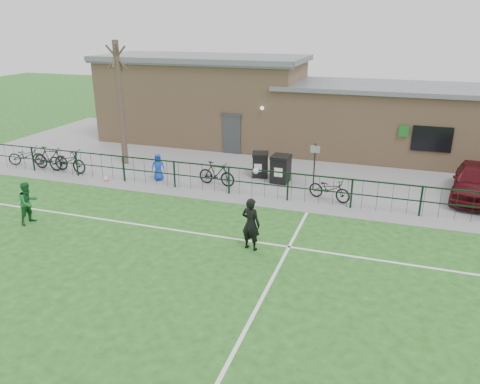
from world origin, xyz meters
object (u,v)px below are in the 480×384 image
(bicycle_b, at_px, (51,158))
(bicycle_c, at_px, (67,161))
(wheelie_bin_right, at_px, (281,170))
(bicycle_a, at_px, (27,156))
(car_maroon, at_px, (476,181))
(outfield_player, at_px, (28,203))
(sign_post, at_px, (314,167))
(wheelie_bin_left, at_px, (260,165))
(bare_tree, at_px, (121,104))
(ball_ground, at_px, (106,179))
(bicycle_e, at_px, (329,189))
(bicycle_d, at_px, (217,174))
(spectator_child, at_px, (158,167))

(bicycle_b, bearing_deg, bicycle_c, -101.11)
(wheelie_bin_right, height_order, bicycle_a, wheelie_bin_right)
(car_maroon, xyz_separation_m, outfield_player, (-15.36, -7.75, 0.02))
(bicycle_a, bearing_deg, bicycle_c, -120.30)
(sign_post, relative_size, bicycle_b, 1.07)
(bicycle_c, bearing_deg, wheelie_bin_left, -73.61)
(bare_tree, distance_m, car_maroon, 16.30)
(car_maroon, xyz_separation_m, ball_ground, (-15.46, -2.93, -0.62))
(wheelie_bin_left, xyz_separation_m, ball_ground, (-6.41, -2.90, -0.42))
(wheelie_bin_left, relative_size, bicycle_b, 0.56)
(bicycle_a, bearing_deg, bicycle_e, -112.73)
(sign_post, relative_size, bicycle_c, 0.95)
(bicycle_d, relative_size, outfield_player, 1.14)
(bare_tree, height_order, bicycle_b, bare_tree)
(bare_tree, xyz_separation_m, spectator_child, (2.88, -1.86, -2.37))
(outfield_player, bearing_deg, bicycle_a, 51.88)
(wheelie_bin_left, bearing_deg, bare_tree, 167.25)
(bicycle_d, distance_m, ball_ground, 5.09)
(bicycle_c, xyz_separation_m, bicycle_e, (12.37, 0.28, -0.08))
(sign_post, height_order, spectator_child, sign_post)
(bicycle_b, bearing_deg, bicycle_e, -92.85)
(wheelie_bin_right, bearing_deg, sign_post, -13.43)
(bicycle_a, height_order, bicycle_d, bicycle_d)
(bare_tree, bearing_deg, wheelie_bin_right, -2.33)
(wheelie_bin_left, distance_m, bicycle_c, 9.19)
(car_maroon, height_order, bicycle_b, car_maroon)
(wheelie_bin_right, distance_m, bicycle_c, 10.14)
(wheelie_bin_left, height_order, wheelie_bin_right, wheelie_bin_right)
(ball_ground, bearing_deg, car_maroon, 10.73)
(wheelie_bin_left, distance_m, bicycle_e, 4.06)
(bicycle_b, bearing_deg, spectator_child, -91.49)
(wheelie_bin_left, distance_m, bicycle_b, 10.17)
(bicycle_c, distance_m, bicycle_e, 12.38)
(sign_post, distance_m, bicycle_d, 4.23)
(wheelie_bin_right, bearing_deg, ball_ground, -159.23)
(bicycle_a, bearing_deg, wheelie_bin_right, -105.67)
(wheelie_bin_left, distance_m, car_maroon, 9.05)
(bicycle_b, distance_m, spectator_child, 5.72)
(bicycle_b, bearing_deg, outfield_player, -150.17)
(bicycle_e, xyz_separation_m, spectator_child, (-7.70, 0.05, 0.14))
(spectator_child, bearing_deg, sign_post, -16.10)
(car_maroon, distance_m, spectator_child, 13.42)
(bare_tree, xyz_separation_m, wheelie_bin_right, (8.17, -0.33, -2.41))
(car_maroon, xyz_separation_m, bicycle_d, (-10.51, -1.87, -0.20))
(wheelie_bin_right, height_order, car_maroon, car_maroon)
(wheelie_bin_right, height_order, ball_ground, wheelie_bin_right)
(wheelie_bin_left, bearing_deg, bicycle_c, -179.16)
(bare_tree, distance_m, ball_ground, 4.03)
(car_maroon, xyz_separation_m, bicycle_a, (-20.65, -2.01, -0.25))
(car_maroon, bearing_deg, bicycle_b, -164.22)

